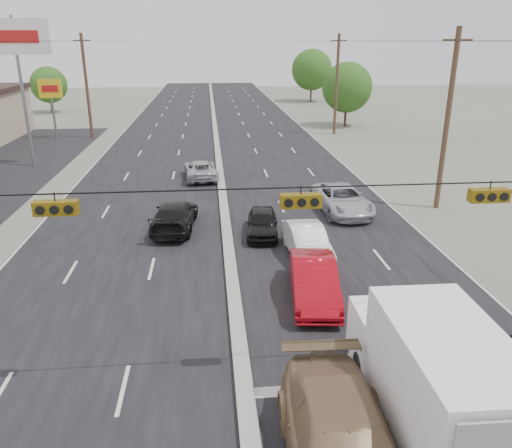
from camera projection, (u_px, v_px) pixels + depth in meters
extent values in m
plane|color=#606356|center=(243.00, 383.00, 14.34)|extent=(200.00, 200.00, 0.00)
cube|color=black|center=(218.00, 157.00, 42.38)|extent=(20.00, 160.00, 0.02)
cube|color=gray|center=(218.00, 156.00, 42.34)|extent=(0.50, 160.00, 0.20)
cylinder|color=#422D1E|center=(87.00, 87.00, 48.88)|extent=(0.30, 0.30, 10.00)
cube|color=#422D1E|center=(82.00, 41.00, 47.40)|extent=(1.60, 0.12, 0.12)
cylinder|color=#422D1E|center=(447.00, 122.00, 27.75)|extent=(0.30, 0.30, 10.00)
cube|color=#422D1E|center=(458.00, 40.00, 26.27)|extent=(1.60, 0.12, 0.12)
cylinder|color=#422D1E|center=(337.00, 85.00, 51.11)|extent=(0.30, 0.30, 10.00)
cube|color=#422D1E|center=(339.00, 41.00, 49.63)|extent=(1.60, 0.12, 0.12)
cylinder|color=black|center=(241.00, 189.00, 12.34)|extent=(25.00, 0.04, 0.04)
cube|color=#72590C|center=(56.00, 208.00, 12.06)|extent=(1.05, 0.30, 0.35)
cube|color=#72590C|center=(301.00, 201.00, 12.60)|extent=(1.05, 0.30, 0.35)
cube|color=#72590C|center=(489.00, 195.00, 13.05)|extent=(1.05, 0.30, 0.35)
cylinder|color=slate|center=(23.00, 94.00, 37.32)|extent=(0.24, 0.24, 11.00)
cube|color=silver|center=(14.00, 37.00, 35.92)|extent=(5.00, 0.25, 2.50)
cylinder|color=slate|center=(53.00, 108.00, 49.26)|extent=(0.24, 0.24, 6.00)
cube|color=gold|center=(50.00, 89.00, 48.60)|extent=(2.20, 0.25, 1.80)
cylinder|color=#382619|center=(51.00, 105.00, 68.07)|extent=(0.28, 0.28, 2.16)
sphere|color=#234D14|center=(49.00, 85.00, 67.16)|extent=(4.80, 4.80, 4.80)
cylinder|color=#382619|center=(345.00, 115.00, 57.30)|extent=(0.28, 0.28, 2.52)
sphere|color=#234D14|center=(347.00, 87.00, 56.24)|extent=(5.60, 5.60, 5.60)
cylinder|color=#382619|center=(311.00, 92.00, 80.69)|extent=(0.28, 0.28, 2.88)
sphere|color=#234D14|center=(312.00, 70.00, 79.47)|extent=(6.40, 6.40, 6.40)
cube|color=black|center=(423.00, 416.00, 12.48)|extent=(2.24, 6.54, 0.23)
cube|color=white|center=(444.00, 383.00, 11.24)|extent=(2.40, 4.69, 2.60)
cube|color=white|center=(394.00, 338.00, 14.44)|extent=(2.26, 1.80, 1.67)
cylinder|color=black|center=(361.00, 366.00, 14.41)|extent=(0.29, 0.84, 0.84)
cylinder|color=black|center=(427.00, 363.00, 14.56)|extent=(0.29, 0.84, 0.84)
imported|color=#A60A14|center=(314.00, 281.00, 18.72)|extent=(2.16, 4.89, 1.56)
imported|color=black|center=(262.00, 223.00, 25.06)|extent=(1.93, 3.93, 1.29)
imported|color=white|center=(307.00, 242.00, 22.48)|extent=(1.78, 4.47, 1.44)
imported|color=#B3B5BB|center=(342.00, 200.00, 28.42)|extent=(2.89, 5.58, 1.50)
imported|color=black|center=(175.00, 216.00, 25.84)|extent=(2.46, 5.16, 1.45)
imported|color=#A6A8AE|center=(201.00, 170.00, 35.43)|extent=(2.57, 4.87, 1.31)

